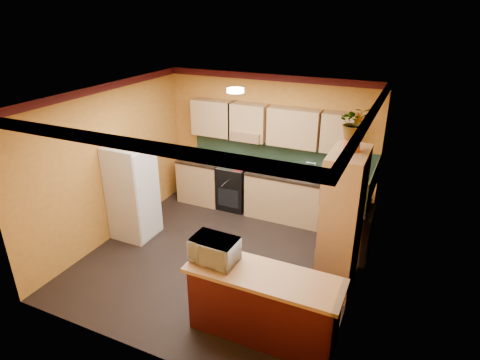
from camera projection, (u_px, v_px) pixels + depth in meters
name	position (u px, v px, depth m)	size (l,w,h in m)	color
room_shell	(228.00, 133.00, 6.00)	(4.24, 4.24, 2.72)	black
base_cabinets_back	(263.00, 193.00, 7.92)	(3.65, 0.60, 0.88)	tan
countertop_back	(263.00, 171.00, 7.73)	(3.65, 0.62, 0.04)	black
stove	(234.00, 186.00, 8.15)	(0.58, 0.58, 0.91)	black
kettle	(238.00, 163.00, 7.85)	(0.17, 0.17, 0.18)	#AD0B0D
sink	(302.00, 176.00, 7.43)	(0.48, 0.40, 0.03)	silver
base_cabinets_right	(345.00, 231.00, 6.58)	(0.60, 0.80, 0.88)	tan
countertop_right	(349.00, 206.00, 6.39)	(0.62, 0.80, 0.04)	black
fridge	(133.00, 192.00, 7.00)	(0.68, 0.66, 1.70)	silver
pantry	(342.00, 222.00, 5.61)	(0.48, 0.90, 2.10)	tan
fern_pot	(351.00, 145.00, 5.20)	(0.22, 0.22, 0.16)	#AC5129
fern	(354.00, 123.00, 5.08)	(0.38, 0.33, 0.43)	tan
breakfast_bar	(263.00, 307.00, 4.92)	(1.80, 0.55, 0.88)	#4F1412
bar_top	(264.00, 276.00, 4.74)	(1.90, 0.65, 0.05)	tan
microwave	(214.00, 250.00, 4.91)	(0.56, 0.38, 0.31)	silver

